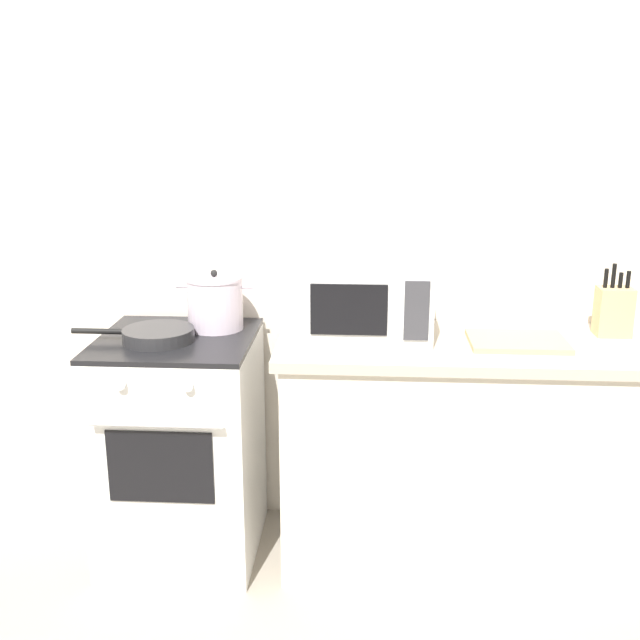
{
  "coord_description": "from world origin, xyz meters",
  "views": [
    {
      "loc": [
        0.39,
        -2.12,
        1.77
      ],
      "look_at": [
        0.21,
        0.6,
        1.0
      ],
      "focal_mm": 41.88,
      "sensor_mm": 36.0,
      "label": 1
    }
  ],
  "objects_px": {
    "stove": "(181,446)",
    "cutting_board": "(517,341)",
    "microwave": "(366,298)",
    "knife_block": "(614,311)",
    "frying_pan": "(157,335)",
    "stock_pot": "(215,303)"
  },
  "relations": [
    {
      "from": "stove",
      "to": "cutting_board",
      "type": "bearing_deg",
      "value": 0.05
    },
    {
      "from": "microwave",
      "to": "knife_block",
      "type": "relative_size",
      "value": 1.76
    },
    {
      "from": "stove",
      "to": "microwave",
      "type": "xyz_separation_m",
      "value": [
        0.73,
        0.08,
        0.61
      ]
    },
    {
      "from": "microwave",
      "to": "cutting_board",
      "type": "relative_size",
      "value": 1.39
    },
    {
      "from": "frying_pan",
      "to": "microwave",
      "type": "height_order",
      "value": "microwave"
    },
    {
      "from": "cutting_board",
      "to": "knife_block",
      "type": "relative_size",
      "value": 1.27
    },
    {
      "from": "microwave",
      "to": "knife_block",
      "type": "distance_m",
      "value": 0.96
    },
    {
      "from": "frying_pan",
      "to": "cutting_board",
      "type": "bearing_deg",
      "value": 2.22
    },
    {
      "from": "knife_block",
      "to": "stock_pot",
      "type": "bearing_deg",
      "value": -179.72
    },
    {
      "from": "stock_pot",
      "to": "microwave",
      "type": "xyz_separation_m",
      "value": [
        0.6,
        -0.05,
        0.04
      ]
    },
    {
      "from": "cutting_board",
      "to": "knife_block",
      "type": "height_order",
      "value": "knife_block"
    },
    {
      "from": "stove",
      "to": "stock_pot",
      "type": "xyz_separation_m",
      "value": [
        0.13,
        0.13,
        0.57
      ]
    },
    {
      "from": "stock_pot",
      "to": "cutting_board",
      "type": "xyz_separation_m",
      "value": [
        1.17,
        -0.13,
        -0.1
      ]
    },
    {
      "from": "knife_block",
      "to": "cutting_board",
      "type": "bearing_deg",
      "value": -160.17
    },
    {
      "from": "microwave",
      "to": "frying_pan",
      "type": "bearing_deg",
      "value": -170.6
    },
    {
      "from": "microwave",
      "to": "cutting_board",
      "type": "bearing_deg",
      "value": -7.76
    },
    {
      "from": "stove",
      "to": "cutting_board",
      "type": "xyz_separation_m",
      "value": [
        1.31,
        0.0,
        0.47
      ]
    },
    {
      "from": "microwave",
      "to": "cutting_board",
      "type": "xyz_separation_m",
      "value": [
        0.57,
        -0.08,
        -0.14
      ]
    },
    {
      "from": "stock_pot",
      "to": "cutting_board",
      "type": "distance_m",
      "value": 1.18
    },
    {
      "from": "knife_block",
      "to": "stove",
      "type": "bearing_deg",
      "value": -175.24
    },
    {
      "from": "microwave",
      "to": "cutting_board",
      "type": "distance_m",
      "value": 0.59
    },
    {
      "from": "microwave",
      "to": "knife_block",
      "type": "xyz_separation_m",
      "value": [
        0.96,
        0.06,
        -0.05
      ]
    }
  ]
}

